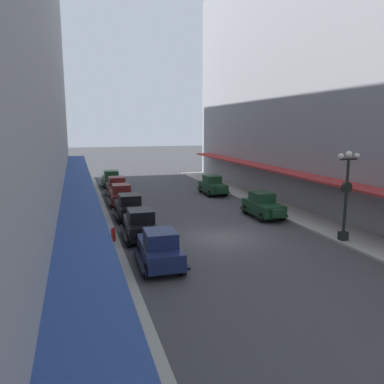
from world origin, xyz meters
The scene contains 17 objects.
ground_plane centered at (0.00, 0.00, 0.00)m, with size 200.00×200.00×0.00m, color #424244.
sidewalk_left centered at (-7.50, 0.00, 0.07)m, with size 3.00×60.00×0.15m, color #A8A59E.
sidewalk_right centered at (7.50, 0.00, 0.07)m, with size 3.00×60.00×0.15m, color #A8A59E.
building_row_left centered at (-10.24, 0.00, 12.19)m, with size 4.30×60.00×24.39m.
building_row_right centered at (10.24, 0.00, 12.00)m, with size 4.30×60.00×24.02m.
parked_car_0 centered at (-4.52, 15.61, 0.94)m, with size 2.23×4.29×1.84m.
parked_car_1 centered at (-4.56, -3.44, 0.94)m, with size 2.28×4.31×1.84m.
parked_car_2 centered at (-4.64, 6.41, 0.94)m, with size 2.17×4.27×1.84m.
parked_car_3 centered at (-4.55, 21.31, 0.94)m, with size 2.15×4.26×1.84m.
parked_car_4 centered at (-4.70, 1.29, 0.94)m, with size 2.26×4.30×1.84m.
parked_car_5 centered at (4.57, 13.79, 0.94)m, with size 2.16×4.27×1.84m.
parked_car_6 centered at (4.86, 3.95, 0.94)m, with size 2.19×4.28×1.84m.
parked_car_7 centered at (-4.66, 11.26, 0.94)m, with size 2.20×4.28×1.84m.
lamp_post_with_clock centered at (6.40, -2.94, 2.99)m, with size 1.42×0.44×5.16m.
fire_hydrant centered at (-6.35, 0.82, 0.56)m, with size 0.24×0.24×0.82m.
pedestrian_0 centered at (-8.23, 12.75, 0.99)m, with size 0.36×0.24×1.64m.
pedestrian_1 centered at (-7.17, 11.31, 1.01)m, with size 0.36×0.28×1.67m.
Camera 1 is at (-8.21, -20.31, 6.72)m, focal length 35.07 mm.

